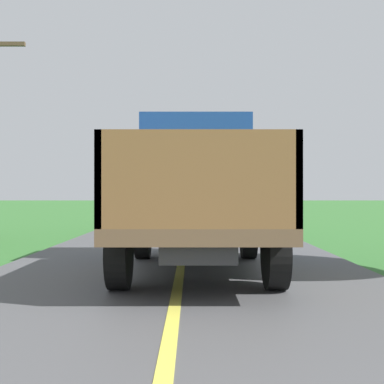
# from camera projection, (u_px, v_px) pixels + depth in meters

# --- Properties ---
(banana_truck_near) EXTENTS (2.38, 5.82, 2.80)m
(banana_truck_near) POSITION_uv_depth(u_px,v_px,m) (197.00, 187.00, 9.47)
(banana_truck_near) COLOR #2D2D30
(banana_truck_near) RESTS_ON road_surface
(banana_truck_far) EXTENTS (2.38, 5.82, 2.80)m
(banana_truck_far) POSITION_uv_depth(u_px,v_px,m) (203.00, 191.00, 18.94)
(banana_truck_far) COLOR #2D2D30
(banana_truck_far) RESTS_ON road_surface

